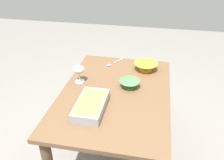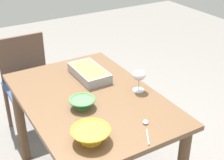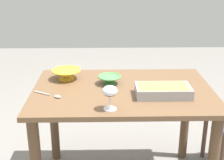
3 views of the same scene
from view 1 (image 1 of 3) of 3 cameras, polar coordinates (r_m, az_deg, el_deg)
name	(u,v)px [view 1 (image 1 of 3)]	position (r m, az deg, el deg)	size (l,w,h in m)	color
dining_table	(115,106)	(1.88, 0.81, -6.21)	(1.20, 0.81, 0.76)	brown
wine_glass	(79,70)	(1.90, -7.94, 2.35)	(0.09, 0.09, 0.15)	white
casserole_dish	(91,105)	(1.61, -5.04, -5.95)	(0.34, 0.18, 0.07)	#99999E
mixing_bowl	(130,83)	(1.85, 4.24, -0.77)	(0.16, 0.16, 0.06)	#4C994C
small_bowl	(146,66)	(2.11, 8.08, 3.38)	(0.21, 0.21, 0.07)	yellow
serving_spoon	(112,64)	(2.20, -0.02, 3.91)	(0.20, 0.13, 0.01)	silver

